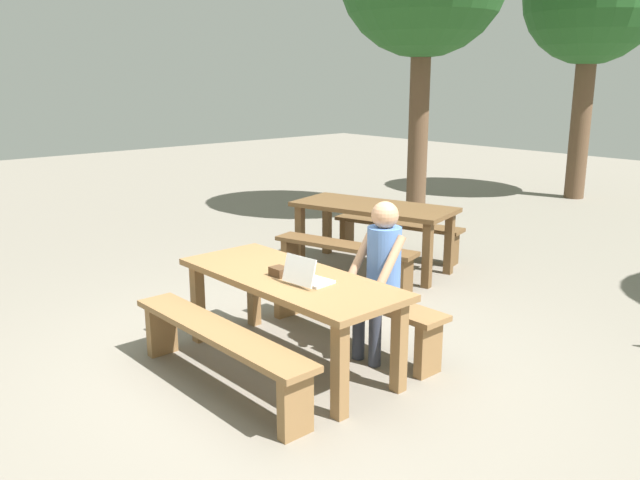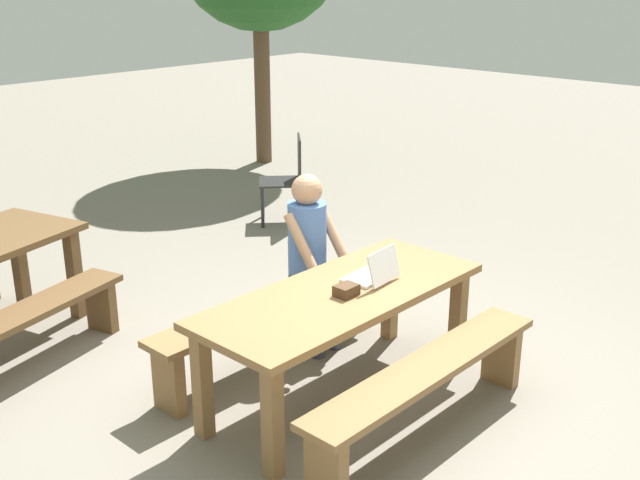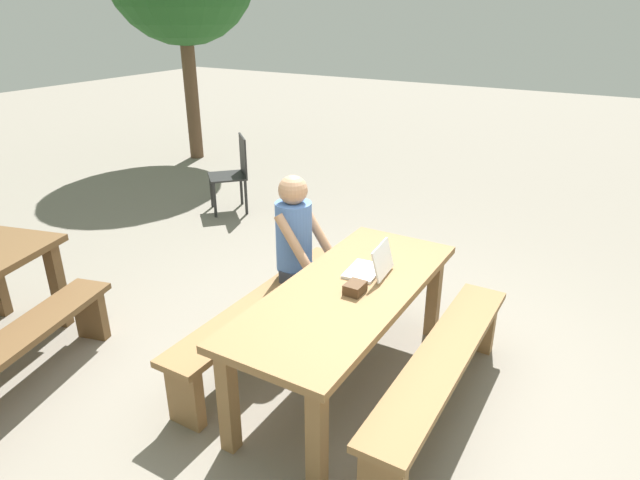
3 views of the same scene
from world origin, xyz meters
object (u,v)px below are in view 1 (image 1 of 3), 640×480
object	(u,v)px
picnic_table_mid	(373,215)
picnic_table_front	(289,288)
person_seated	(380,269)
small_pouch	(279,272)
laptop	(307,277)

from	to	relation	value
picnic_table_mid	picnic_table_front	bearing A→B (deg)	-74.94
picnic_table_front	picnic_table_mid	size ratio (longest dim) A/B	0.98
person_seated	small_pouch	bearing A→B (deg)	-121.19
laptop	picnic_table_mid	distance (m)	2.93
picnic_table_front	picnic_table_mid	bearing A→B (deg)	120.11
person_seated	picnic_table_front	bearing A→B (deg)	-121.63
laptop	person_seated	world-z (taller)	person_seated
picnic_table_front	picnic_table_mid	world-z (taller)	picnic_table_mid
person_seated	picnic_table_mid	bearing A→B (deg)	134.79
picnic_table_front	small_pouch	world-z (taller)	small_pouch
small_pouch	laptop	bearing A→B (deg)	5.45
picnic_table_front	small_pouch	size ratio (longest dim) A/B	14.01
small_pouch	picnic_table_mid	world-z (taller)	small_pouch
laptop	picnic_table_mid	bearing A→B (deg)	-61.29
laptop	person_seated	size ratio (longest dim) A/B	0.25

